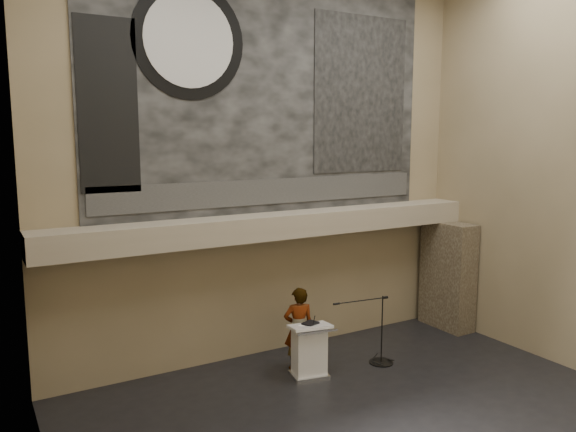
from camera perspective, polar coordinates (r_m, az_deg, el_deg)
floor at (r=10.18m, az=9.68°, el=-20.52°), size 10.00×10.00×0.00m
wall_back at (r=12.27m, az=-1.88°, el=5.33°), size 10.00×0.02×8.50m
wall_left at (r=6.87m, az=-23.38°, el=2.29°), size 0.02×8.00×8.50m
soffit at (r=12.06m, az=-0.95°, el=-0.94°), size 10.00×0.80×0.50m
sprinkler_left at (r=11.38m, az=-7.89°, el=-3.01°), size 0.04×0.04×0.06m
sprinkler_right at (r=13.08m, az=6.45°, el=-1.50°), size 0.04×0.04×0.06m
banner at (r=12.25m, az=-1.85°, el=12.11°), size 8.00×0.05×5.00m
banner_text_strip at (r=12.25m, az=-1.71°, el=2.51°), size 7.76×0.02×0.55m
banner_clock_rim at (r=11.59m, az=-10.01°, el=17.19°), size 2.30×0.02×2.30m
banner_clock_face at (r=11.57m, az=-9.97°, el=17.21°), size 1.84×0.02×1.84m
banner_building_print at (r=13.52m, az=7.44°, el=12.11°), size 2.60×0.02×3.60m
banner_brick_print at (r=11.00m, az=-17.82°, el=10.59°), size 1.10×0.02×3.20m
stone_pier at (r=14.85m, az=15.91°, el=-5.80°), size 0.60×1.40×2.70m
lectern at (r=11.66m, az=2.18°, el=-13.52°), size 0.90×0.71×1.14m
binder at (r=11.50m, az=2.30°, el=-10.84°), size 0.37×0.34×0.04m
papers at (r=11.40m, az=1.83°, el=-11.09°), size 0.27×0.32×0.00m
speaker_person at (r=11.92m, az=1.09°, el=-11.35°), size 0.73×0.58×1.76m
mic_stand at (r=12.57m, az=9.30°, el=-13.60°), size 1.41×0.52×1.49m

